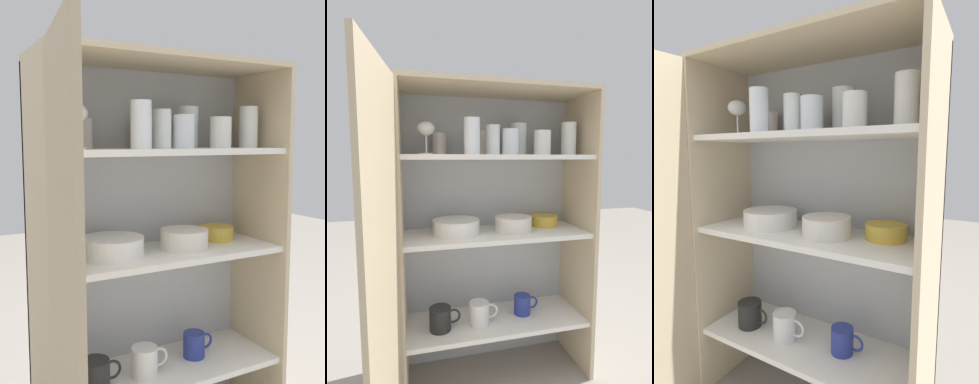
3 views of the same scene
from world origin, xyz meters
The scene contains 22 objects.
cupboard_back_panel centered at (0.00, 0.30, 0.64)m, with size 0.83×0.02×1.29m, color #B2B7BC.
cupboard_side_left centered at (-0.41, 0.15, 0.64)m, with size 0.02×0.33×1.29m, color #CCB793.
cupboard_side_right centered at (0.41, 0.15, 0.64)m, with size 0.02×0.33×1.29m, color #CCB793.
cupboard_top_panel centered at (0.00, 0.15, 1.30)m, with size 0.83×0.33×0.02m, color #CCB793.
shelf_board_lower centered at (0.00, 0.15, 0.26)m, with size 0.80×0.29×0.02m, color white.
shelf_board_middle centered at (0.00, 0.15, 0.67)m, with size 0.80×0.29×0.02m, color white.
shelf_board_upper centered at (0.00, 0.15, 1.01)m, with size 0.80×0.29×0.02m, color white.
tumbler_glass_0 centered at (0.33, 0.12, 1.09)m, with size 0.07×0.07×0.15m.
tumbler_glass_1 centered at (0.19, 0.09, 1.07)m, with size 0.07×0.07×0.10m.
tumbler_glass_2 centered at (-0.03, 0.10, 1.08)m, with size 0.06×0.06×0.12m.
tumbler_glass_3 centered at (-0.13, 0.05, 1.09)m, with size 0.06×0.06×0.14m.
tumbler_glass_4 centered at (-0.03, 0.22, 1.07)m, with size 0.07×0.07×0.11m.
tumbler_glass_5 centered at (0.05, 0.10, 1.07)m, with size 0.07×0.07×0.11m.
tumbler_glass_6 centered at (-0.24, 0.24, 1.07)m, with size 0.06×0.06×0.10m.
tumbler_glass_7 centered at (0.12, 0.18, 1.09)m, with size 0.08×0.08×0.14m.
wine_glass_0 centered at (-0.30, 0.12, 1.12)m, with size 0.07×0.07×0.13m.
plate_stack_white centered at (-0.18, 0.16, 0.71)m, with size 0.20×0.20×0.06m.
mixing_bowl_large centered at (0.08, 0.14, 0.71)m, with size 0.16×0.16×0.07m.
serving_bowl_small centered at (0.26, 0.21, 0.70)m, with size 0.13×0.13×0.05m.
coffee_mug_primary centered at (-0.08, 0.12, 0.32)m, with size 0.13×0.09×0.10m.
coffee_mug_extra_1 centered at (0.14, 0.16, 0.31)m, with size 0.12×0.08×0.09m.
coffee_mug_extra_2 centered at (-0.26, 0.12, 0.32)m, with size 0.14×0.09×0.10m.
Camera 3 is at (0.55, -0.72, 0.95)m, focal length 28.00 mm.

